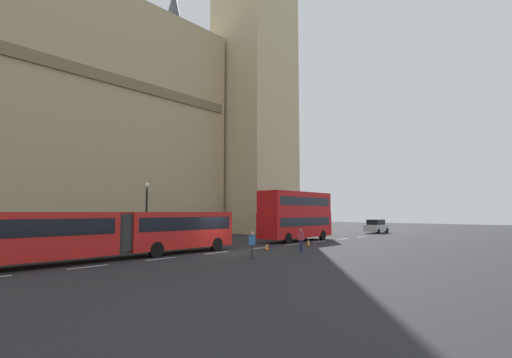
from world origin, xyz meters
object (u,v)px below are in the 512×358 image
street_lamp (146,210)px  pedestrian_near_cones (252,244)px  traffic_cone_middle (308,243)px  sedan_lead (377,226)px  traffic_cone_west (267,247)px  articulated_bus (117,231)px  double_decker_bus (296,214)px  pedestrian_by_kerb (301,239)px

street_lamp → pedestrian_near_cones: size_ratio=3.12×
traffic_cone_middle → street_lamp: street_lamp is taller
pedestrian_near_cones → sedan_lead: bearing=10.8°
street_lamp → traffic_cone_middle: bearing=-38.6°
traffic_cone_west → pedestrian_near_cones: bearing=-150.7°
articulated_bus → double_decker_bus: bearing=0.0°
articulated_bus → traffic_cone_middle: (15.45, -3.91, -1.46)m
traffic_cone_middle → street_lamp: (-10.55, 8.42, 2.77)m
articulated_bus → double_decker_bus: double_decker_bus is taller
double_decker_bus → sedan_lead: size_ratio=2.15×
traffic_cone_middle → pedestrian_by_kerb: bearing=-152.7°
articulated_bus → pedestrian_near_cones: size_ratio=10.49×
sedan_lead → double_decker_bus: bearing=-179.8°
double_decker_bus → articulated_bus: bearing=-180.0°
pedestrian_near_cones → articulated_bus: bearing=133.0°
traffic_cone_middle → pedestrian_by_kerb: 5.05m
articulated_bus → double_decker_bus: (19.23, 0.00, 0.96)m
street_lamp → pedestrian_by_kerb: bearing=-60.4°
traffic_cone_middle → sedan_lead: bearing=9.8°
traffic_cone_west → street_lamp: (-5.36, 8.12, 2.77)m
traffic_cone_middle → street_lamp: 13.78m
articulated_bus → street_lamp: street_lamp is taller
articulated_bus → pedestrian_near_cones: bearing=-47.0°
double_decker_bus → pedestrian_by_kerb: 10.47m
sedan_lead → pedestrian_by_kerb: bearing=-167.1°
pedestrian_near_cones → pedestrian_by_kerb: (5.27, -0.06, 0.00)m
pedestrian_by_kerb → sedan_lead: bearing=12.9°
double_decker_bus → pedestrian_near_cones: size_ratio=5.60×
sedan_lead → pedestrian_by_kerb: (-27.49, -6.29, -0.00)m
articulated_bus → street_lamp: 6.78m
traffic_cone_west → pedestrian_near_cones: (-4.53, -2.54, 0.63)m
sedan_lead → street_lamp: (-33.59, 4.43, 2.14)m
articulated_bus → traffic_cone_west: (10.25, -3.61, -1.46)m
traffic_cone_west → pedestrian_by_kerb: bearing=-74.0°
traffic_cone_middle → pedestrian_near_cones: (-9.72, -2.24, 0.63)m
articulated_bus → traffic_cone_middle: bearing=-14.2°
articulated_bus → traffic_cone_west: bearing=-19.4°
double_decker_bus → sedan_lead: bearing=0.2°
street_lamp → pedestrian_near_cones: bearing=-85.5°
traffic_cone_west → pedestrian_near_cones: 5.23m
traffic_cone_west → traffic_cone_middle: bearing=-3.3°
pedestrian_by_kerb → double_decker_bus: bearing=37.0°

